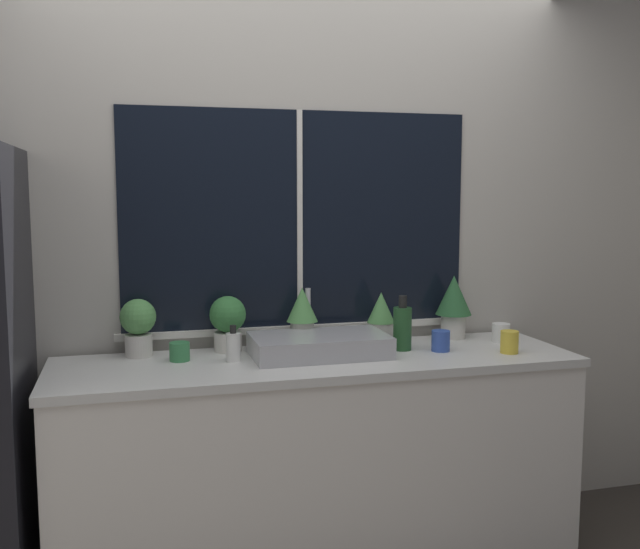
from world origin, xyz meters
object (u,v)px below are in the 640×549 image
at_px(mug_green, 180,352).
at_px(sink, 319,345).
at_px(potted_plant_left, 228,321).
at_px(potted_plant_far_right, 454,302).
at_px(potted_plant_right, 381,317).
at_px(bottle_tall, 402,327).
at_px(mug_white, 501,333).
at_px(soap_bottle, 233,346).
at_px(mug_blue, 441,341).
at_px(potted_plant_far_left, 138,324).
at_px(mug_yellow, 509,342).
at_px(potted_plant_center, 302,314).

bearing_deg(mug_green, sink, -6.01).
distance_m(potted_plant_left, potted_plant_far_right, 1.07).
relative_size(sink, potted_plant_right, 2.45).
distance_m(potted_plant_far_right, mug_green, 1.29).
height_order(bottle_tall, mug_white, bottle_tall).
bearing_deg(potted_plant_right, potted_plant_left, 180.00).
xyz_separation_m(potted_plant_left, potted_plant_far_right, (1.06, 0.00, 0.04)).
distance_m(sink, potted_plant_left, 0.41).
height_order(soap_bottle, mug_green, soap_bottle).
bearing_deg(sink, potted_plant_left, 152.81).
distance_m(soap_bottle, mug_blue, 0.90).
xyz_separation_m(potted_plant_far_left, potted_plant_far_right, (1.44, 0.00, 0.04)).
height_order(potted_plant_left, mug_yellow, potted_plant_left).
relative_size(potted_plant_far_left, potted_plant_left, 1.01).
relative_size(potted_plant_far_right, mug_blue, 3.32).
relative_size(potted_plant_center, soap_bottle, 1.79).
bearing_deg(potted_plant_right, mug_blue, -51.62).
relative_size(sink, mug_yellow, 5.92).
height_order(bottle_tall, mug_yellow, bottle_tall).
bearing_deg(potted_plant_left, soap_bottle, -91.39).
xyz_separation_m(bottle_tall, mug_blue, (0.15, -0.07, -0.06)).
distance_m(potted_plant_center, potted_plant_far_right, 0.73).
xyz_separation_m(potted_plant_far_left, mug_green, (0.16, -0.12, -0.10)).
relative_size(potted_plant_left, bottle_tall, 1.01).
distance_m(bottle_tall, mug_white, 0.50).
distance_m(potted_plant_far_left, potted_plant_right, 1.08).
bearing_deg(mug_white, soap_bottle, -177.57).
distance_m(sink, potted_plant_far_right, 0.74).
xyz_separation_m(potted_plant_right, potted_plant_far_right, (0.36, 0.00, 0.05)).
bearing_deg(potted_plant_left, mug_yellow, -16.80).
distance_m(potted_plant_left, mug_yellow, 1.21).
bearing_deg(mug_yellow, soap_bottle, 172.16).
relative_size(potted_plant_center, mug_white, 3.12).
bearing_deg(bottle_tall, potted_plant_center, 157.02).
bearing_deg(mug_yellow, potted_plant_center, 157.09).
height_order(potted_plant_left, mug_white, potted_plant_left).
relative_size(bottle_tall, mug_white, 2.80).
height_order(potted_plant_left, potted_plant_right, potted_plant_left).
relative_size(potted_plant_far_left, potted_plant_right, 1.05).
relative_size(potted_plant_center, potted_plant_far_right, 0.90).
relative_size(mug_white, mug_yellow, 0.89).
bearing_deg(potted_plant_center, bottle_tall, -22.98).
bearing_deg(mug_blue, soap_bottle, 176.89).
bearing_deg(mug_white, potted_plant_far_left, 175.14).
distance_m(potted_plant_far_left, potted_plant_left, 0.38).
bearing_deg(mug_yellow, mug_white, 69.68).
distance_m(bottle_tall, mug_blue, 0.17).
height_order(potted_plant_far_left, potted_plant_right, potted_plant_far_left).
distance_m(sink, potted_plant_right, 0.40).
bearing_deg(sink, mug_white, 3.09).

